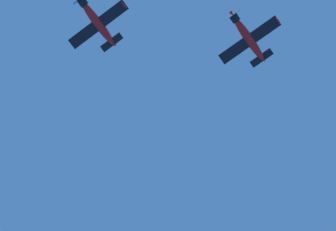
{
  "coord_description": "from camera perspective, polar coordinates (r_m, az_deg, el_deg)",
  "views": [
    {
      "loc": [
        13.07,
        0.84,
        1.47
      ],
      "look_at": [
        -9.06,
        18.47,
        70.33
      ],
      "focal_mm": 59.45,
      "sensor_mm": 36.0,
      "label": 1
    }
  ],
  "objects": [
    {
      "name": "airplane_lead",
      "position": [
        74.59,
        -7.35,
        9.56
      ],
      "size": [
        9.01,
        8.06,
        3.1
      ],
      "color": "red"
    },
    {
      "name": "airplane_left_wingman",
      "position": [
        74.59,
        8.15,
        7.98
      ],
      "size": [
        9.03,
        8.05,
        3.16
      ],
      "color": "red"
    }
  ]
}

